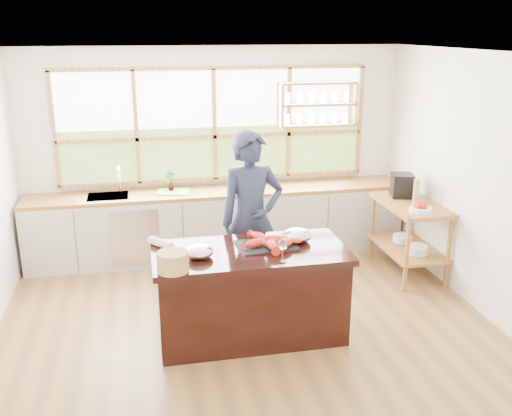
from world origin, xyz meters
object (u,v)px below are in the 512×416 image
object	(u,v)px
espresso_machine	(402,185)
wicker_basket	(173,262)
island	(250,293)
cook	(252,220)

from	to	relation	value
espresso_machine	wicker_basket	bearing A→B (deg)	-135.17
espresso_machine	island	bearing A→B (deg)	-133.43
cook	espresso_machine	size ratio (longest dim) A/B	6.61
island	cook	distance (m)	0.89
espresso_machine	wicker_basket	size ratio (longest dim) A/B	1.05
cook	wicker_basket	size ratio (longest dim) A/B	6.96
cook	island	bearing A→B (deg)	-109.20
island	espresso_machine	size ratio (longest dim) A/B	6.40
island	wicker_basket	xyz separation A→B (m)	(-0.75, -0.35, 0.53)
island	wicker_basket	bearing A→B (deg)	-154.96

